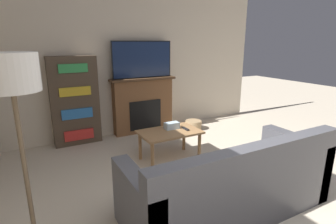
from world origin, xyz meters
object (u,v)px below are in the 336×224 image
(coffee_table, at_px, (170,135))
(storage_basket, at_px, (193,125))
(tv, at_px, (142,60))
(bookshelf, at_px, (75,101))
(floor_lamp, at_px, (14,101))
(fireplace, at_px, (143,105))
(couch, at_px, (230,187))

(coffee_table, xyz_separation_m, storage_basket, (1.12, 1.03, -0.30))
(coffee_table, bearing_deg, tv, 83.00)
(tv, height_order, coffee_table, tv)
(tv, bearing_deg, coffee_table, -97.00)
(tv, relative_size, bookshelf, 0.77)
(storage_basket, bearing_deg, bookshelf, 171.10)
(floor_lamp, bearing_deg, fireplace, 55.33)
(fireplace, distance_m, bookshelf, 1.29)
(couch, distance_m, storage_basket, 2.73)
(coffee_table, bearing_deg, couch, -92.48)
(bookshelf, bearing_deg, couch, -69.59)
(coffee_table, relative_size, storage_basket, 2.70)
(coffee_table, bearing_deg, storage_basket, 42.65)
(floor_lamp, bearing_deg, bookshelf, 75.50)
(coffee_table, bearing_deg, fireplace, 83.10)
(coffee_table, height_order, bookshelf, bookshelf)
(fireplace, distance_m, couch, 2.84)
(coffee_table, distance_m, storage_basket, 1.55)
(coffee_table, height_order, floor_lamp, floor_lamp)
(tv, distance_m, couch, 3.03)
(fireplace, height_order, tv, tv)
(coffee_table, relative_size, bookshelf, 0.59)
(bookshelf, bearing_deg, floor_lamp, -104.50)
(couch, bearing_deg, coffee_table, 87.52)
(tv, height_order, bookshelf, tv)
(tv, distance_m, storage_basket, 1.67)
(couch, height_order, floor_lamp, floor_lamp)
(floor_lamp, bearing_deg, storage_basket, 40.67)
(tv, distance_m, coffee_table, 1.73)
(coffee_table, xyz_separation_m, floor_lamp, (-1.86, -1.53, 1.02))
(storage_basket, bearing_deg, coffee_table, -137.35)
(fireplace, xyz_separation_m, couch, (-0.23, -2.82, -0.25))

